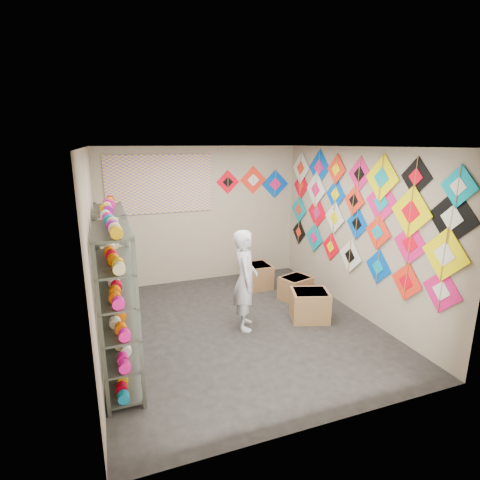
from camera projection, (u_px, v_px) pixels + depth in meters
name	position (u px, v px, depth m)	size (l,w,h in m)	color
ground	(241.00, 326.00, 5.79)	(4.50, 4.50, 0.00)	black
room_walls	(241.00, 222.00, 5.38)	(4.50, 4.50, 4.50)	tan
shelf_rack_front	(118.00, 309.00, 4.19)	(0.40, 1.10, 1.90)	#4C5147
shelf_rack_back	(114.00, 272.00, 5.37)	(0.40, 1.10, 1.90)	#4C5147
string_spools	(115.00, 281.00, 4.76)	(0.12, 2.36, 0.12)	#FF1091
kite_wall_display	(356.00, 212.00, 6.03)	(0.05, 4.28, 2.04)	#E21566
back_wall_kites	(256.00, 182.00, 7.72)	(1.59, 0.02, 0.70)	#F20218
poster	(160.00, 184.00, 7.05)	(2.00, 0.01, 1.10)	#9153B4
shopkeeper	(245.00, 280.00, 5.59)	(0.53, 0.65, 1.54)	silver
carton_a	(310.00, 305.00, 5.96)	(0.58, 0.48, 0.48)	olive
carton_b	(295.00, 288.00, 6.76)	(0.51, 0.42, 0.42)	olive
carton_c	(257.00, 276.00, 7.32)	(0.48, 0.53, 0.46)	olive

